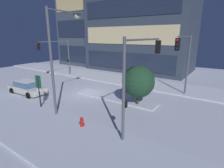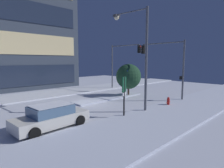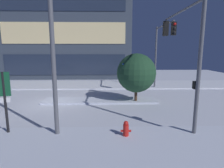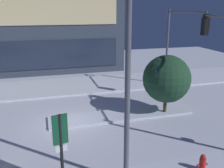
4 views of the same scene
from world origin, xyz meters
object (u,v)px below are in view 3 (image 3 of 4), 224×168
street_lamp_arched (56,19)px  decorated_tree_median (136,73)px  traffic_light_corner_near_right (182,43)px  fire_hydrant (126,130)px  parking_info_sign (5,95)px  traffic_light_corner_far_right (162,45)px

street_lamp_arched → decorated_tree_median: (4.62, 4.84, -3.10)m
decorated_tree_median → traffic_light_corner_near_right: bearing=-63.3°
traffic_light_corner_near_right → fire_hydrant: 5.63m
fire_hydrant → parking_info_sign: size_ratio=0.28×
traffic_light_corner_far_right → fire_hydrant: bearing=-24.0°
street_lamp_arched → traffic_light_corner_near_right: bearing=-83.7°
street_lamp_arched → decorated_tree_median: bearing=-47.1°
parking_info_sign → decorated_tree_median: (6.95, 5.53, 0.39)m
traffic_light_corner_far_right → fire_hydrant: size_ratio=7.68×
traffic_light_corner_near_right → street_lamp_arched: street_lamp_arched is taller
traffic_light_corner_far_right → decorated_tree_median: size_ratio=1.70×
street_lamp_arched → fire_hydrant: 6.09m
traffic_light_corner_far_right → traffic_light_corner_near_right: (-1.07, -7.40, -0.19)m
traffic_light_corner_far_right → decorated_tree_median: bearing=-38.8°
street_lamp_arched → parking_info_sign: size_ratio=2.77×
fire_hydrant → decorated_tree_median: (1.37, 6.04, 1.91)m
parking_info_sign → street_lamp_arched: bearing=-86.9°
traffic_light_corner_far_right → decorated_tree_median: (-2.95, -3.67, -2.26)m
traffic_light_corner_far_right → fire_hydrant: traffic_light_corner_far_right is taller
traffic_light_corner_near_right → decorated_tree_median: (-1.88, 3.73, -2.07)m
street_lamp_arched → traffic_light_corner_far_right: bearing=-45.1°
traffic_light_corner_near_right → street_lamp_arched: size_ratio=0.76×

